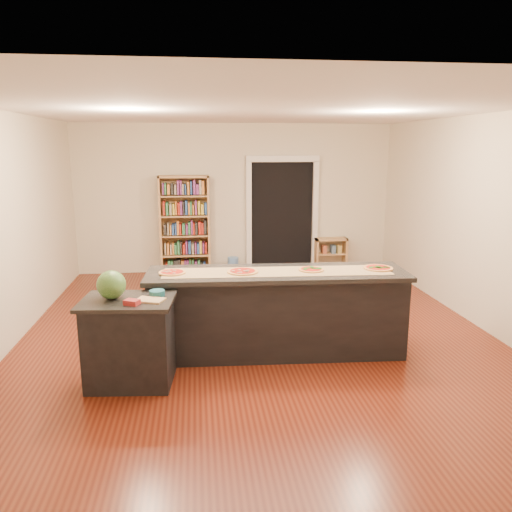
{
  "coord_description": "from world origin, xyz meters",
  "views": [
    {
      "loc": [
        -0.75,
        -6.03,
        2.39
      ],
      "look_at": [
        0.0,
        0.2,
        1.0
      ],
      "focal_mm": 35.0,
      "sensor_mm": 36.0,
      "label": 1
    }
  ],
  "objects": [
    {
      "name": "room",
      "position": [
        0.0,
        0.0,
        1.4
      ],
      "size": [
        6.0,
        7.0,
        2.8
      ],
      "color": "beige",
      "rests_on": "ground"
    },
    {
      "name": "doorway",
      "position": [
        0.9,
        3.46,
        1.2
      ],
      "size": [
        1.4,
        0.09,
        2.21
      ],
      "color": "black",
      "rests_on": "room"
    },
    {
      "name": "kitchen_island",
      "position": [
        0.15,
        -0.56,
        0.5
      ],
      "size": [
        2.98,
        0.81,
        0.98
      ],
      "rotation": [
        0.0,
        0.0,
        -0.05
      ],
      "color": "black",
      "rests_on": "ground"
    },
    {
      "name": "side_counter",
      "position": [
        -1.45,
        -1.17,
        0.45
      ],
      "size": [
        0.91,
        0.66,
        0.9
      ],
      "rotation": [
        0.0,
        0.0,
        -0.09
      ],
      "color": "black",
      "rests_on": "ground"
    },
    {
      "name": "bookshelf",
      "position": [
        -0.97,
        3.28,
        0.93
      ],
      "size": [
        0.93,
        0.33,
        1.86
      ],
      "primitive_type": "cube",
      "color": "tan",
      "rests_on": "ground"
    },
    {
      "name": "low_shelf",
      "position": [
        1.85,
        3.32,
        0.31
      ],
      "size": [
        0.62,
        0.27,
        0.62
      ],
      "primitive_type": "cube",
      "color": "tan",
      "rests_on": "ground"
    },
    {
      "name": "waste_bin",
      "position": [
        -0.08,
        3.24,
        0.15
      ],
      "size": [
        0.21,
        0.21,
        0.31
      ],
      "primitive_type": "cylinder",
      "color": "#537FBA",
      "rests_on": "ground"
    },
    {
      "name": "kraft_paper",
      "position": [
        0.15,
        -0.58,
        0.98
      ],
      "size": [
        2.61,
        0.59,
        0.0
      ],
      "primitive_type": "cube",
      "rotation": [
        0.0,
        0.0,
        -0.05
      ],
      "color": "tan",
      "rests_on": "kitchen_island"
    },
    {
      "name": "watermelon",
      "position": [
        -1.61,
        -1.13,
        1.04
      ],
      "size": [
        0.29,
        0.29,
        0.29
      ],
      "primitive_type": "sphere",
      "color": "#144214",
      "rests_on": "side_counter"
    },
    {
      "name": "cutting_board",
      "position": [
        -1.22,
        -1.25,
        0.91
      ],
      "size": [
        0.32,
        0.26,
        0.02
      ],
      "primitive_type": "cube",
      "rotation": [
        0.0,
        0.0,
        -0.37
      ],
      "color": "tan",
      "rests_on": "side_counter"
    },
    {
      "name": "package_red",
      "position": [
        -1.39,
        -1.35,
        0.92
      ],
      "size": [
        0.17,
        0.15,
        0.05
      ],
      "primitive_type": "cube",
      "rotation": [
        0.0,
        0.0,
        -0.44
      ],
      "color": "maroon",
      "rests_on": "side_counter"
    },
    {
      "name": "package_teal",
      "position": [
        -1.17,
        -1.09,
        0.93
      ],
      "size": [
        0.16,
        0.16,
        0.06
      ],
      "primitive_type": "cylinder",
      "color": "#195966",
      "rests_on": "side_counter"
    },
    {
      "name": "pizza_a",
      "position": [
        -1.04,
        -0.52,
        1.0
      ],
      "size": [
        0.29,
        0.29,
        0.02
      ],
      "color": "tan",
      "rests_on": "kitchen_island"
    },
    {
      "name": "pizza_b",
      "position": [
        -0.25,
        -0.57,
        1.0
      ],
      "size": [
        0.34,
        0.34,
        0.02
      ],
      "color": "tan",
      "rests_on": "kitchen_island"
    },
    {
      "name": "pizza_c",
      "position": [
        0.55,
        -0.57,
        1.0
      ],
      "size": [
        0.3,
        0.3,
        0.02
      ],
      "color": "tan",
      "rests_on": "kitchen_island"
    },
    {
      "name": "pizza_d",
      "position": [
        1.34,
        -0.59,
        1.0
      ],
      "size": [
        0.33,
        0.33,
        0.02
      ],
      "color": "tan",
      "rests_on": "kitchen_island"
    }
  ]
}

